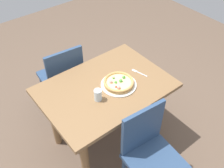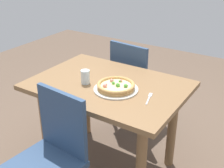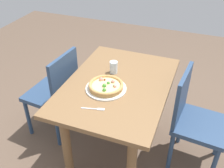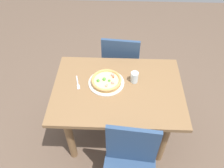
{
  "view_description": "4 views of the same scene",
  "coord_description": "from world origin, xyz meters",
  "px_view_note": "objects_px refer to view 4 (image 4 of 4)",
  "views": [
    {
      "loc": [
        -0.96,
        -1.31,
        2.26
      ],
      "look_at": [
        0.05,
        -0.03,
        0.75
      ],
      "focal_mm": 41.71,
      "sensor_mm": 36.0,
      "label": 1
    },
    {
      "loc": [
        1.07,
        -1.62,
        1.65
      ],
      "look_at": [
        0.05,
        -0.03,
        0.75
      ],
      "focal_mm": 47.58,
      "sensor_mm": 36.0,
      "label": 2
    },
    {
      "loc": [
        1.58,
        0.56,
        1.87
      ],
      "look_at": [
        0.05,
        -0.03,
        0.75
      ],
      "focal_mm": 41.8,
      "sensor_mm": 36.0,
      "label": 3
    },
    {
      "loc": [
        -0.0,
        1.3,
        2.16
      ],
      "look_at": [
        0.05,
        -0.03,
        0.75
      ],
      "focal_mm": 36.54,
      "sensor_mm": 36.0,
      "label": 4
    }
  ],
  "objects_px": {
    "chair_near": "(121,63)",
    "drinking_glass": "(134,77)",
    "plate": "(106,83)",
    "fork": "(78,84)",
    "dining_table": "(118,98)",
    "pizza": "(106,81)"
  },
  "relations": [
    {
      "from": "dining_table",
      "to": "plate",
      "type": "xyz_separation_m",
      "value": [
        0.1,
        -0.06,
        0.13
      ]
    },
    {
      "from": "dining_table",
      "to": "chair_near",
      "type": "xyz_separation_m",
      "value": [
        -0.03,
        -0.61,
        -0.12
      ]
    },
    {
      "from": "chair_near",
      "to": "drinking_glass",
      "type": "xyz_separation_m",
      "value": [
        -0.11,
        0.52,
        0.3
      ]
    },
    {
      "from": "chair_near",
      "to": "plate",
      "type": "relative_size",
      "value": 2.8
    },
    {
      "from": "drinking_glass",
      "to": "pizza",
      "type": "bearing_deg",
      "value": 7.02
    },
    {
      "from": "plate",
      "to": "drinking_glass",
      "type": "distance_m",
      "value": 0.25
    },
    {
      "from": "chair_near",
      "to": "drinking_glass",
      "type": "height_order",
      "value": "chair_near"
    },
    {
      "from": "drinking_glass",
      "to": "fork",
      "type": "bearing_deg",
      "value": 5.71
    },
    {
      "from": "plate",
      "to": "pizza",
      "type": "bearing_deg",
      "value": 162.87
    },
    {
      "from": "plate",
      "to": "fork",
      "type": "height_order",
      "value": "plate"
    },
    {
      "from": "pizza",
      "to": "drinking_glass",
      "type": "bearing_deg",
      "value": -172.98
    },
    {
      "from": "dining_table",
      "to": "pizza",
      "type": "relative_size",
      "value": 4.2
    },
    {
      "from": "chair_near",
      "to": "drinking_glass",
      "type": "relative_size",
      "value": 8.52
    },
    {
      "from": "dining_table",
      "to": "chair_near",
      "type": "height_order",
      "value": "chair_near"
    },
    {
      "from": "pizza",
      "to": "dining_table",
      "type": "bearing_deg",
      "value": 150.3
    },
    {
      "from": "dining_table",
      "to": "plate",
      "type": "bearing_deg",
      "value": -29.66
    },
    {
      "from": "fork",
      "to": "drinking_glass",
      "type": "bearing_deg",
      "value": 80.92
    },
    {
      "from": "chair_near",
      "to": "fork",
      "type": "distance_m",
      "value": 0.73
    },
    {
      "from": "fork",
      "to": "drinking_glass",
      "type": "distance_m",
      "value": 0.49
    },
    {
      "from": "pizza",
      "to": "drinking_glass",
      "type": "height_order",
      "value": "drinking_glass"
    },
    {
      "from": "plate",
      "to": "fork",
      "type": "relative_size",
      "value": 1.9
    },
    {
      "from": "dining_table",
      "to": "fork",
      "type": "height_order",
      "value": "fork"
    }
  ]
}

